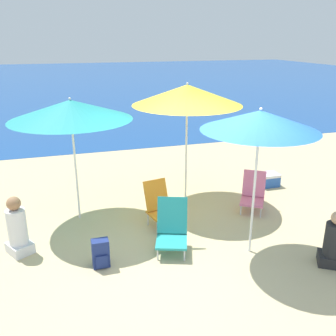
# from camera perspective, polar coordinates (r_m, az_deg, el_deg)

# --- Properties ---
(ground_plane) EXTENTS (60.00, 60.00, 0.00)m
(ground_plane) POSITION_cam_1_polar(r_m,az_deg,el_deg) (5.96, 4.26, -12.24)
(ground_plane) COLOR #C6B284
(sea_water) EXTENTS (60.00, 40.00, 0.01)m
(sea_water) POSITION_cam_1_polar(r_m,az_deg,el_deg) (30.60, -13.61, 12.96)
(sea_water) COLOR #19478C
(sea_water) RESTS_ON ground
(beach_umbrella_yellow) EXTENTS (2.06, 2.06, 2.34)m
(beach_umbrella_yellow) POSITION_cam_1_polar(r_m,az_deg,el_deg) (7.03, 2.93, 11.06)
(beach_umbrella_yellow) COLOR white
(beach_umbrella_yellow) RESTS_ON ground
(beach_umbrella_teal) EXTENTS (2.05, 2.05, 2.19)m
(beach_umbrella_teal) POSITION_cam_1_polar(r_m,az_deg,el_deg) (6.44, -14.62, 8.56)
(beach_umbrella_teal) COLOR white
(beach_umbrella_teal) RESTS_ON ground
(beach_umbrella_blue) EXTENTS (1.64, 1.64, 2.22)m
(beach_umbrella_blue) POSITION_cam_1_polar(r_m,az_deg,el_deg) (5.28, 13.83, 7.01)
(beach_umbrella_blue) COLOR white
(beach_umbrella_blue) RESTS_ON ground
(beach_chair_pink) EXTENTS (0.66, 0.70, 0.73)m
(beach_chair_pink) POSITION_cam_1_polar(r_m,az_deg,el_deg) (7.26, 12.84, -3.65)
(beach_chair_pink) COLOR silver
(beach_chair_pink) RESTS_ON ground
(beach_chair_teal) EXTENTS (0.65, 0.75, 0.78)m
(beach_chair_teal) POSITION_cam_1_polar(r_m,az_deg,el_deg) (5.81, 0.60, -9.05)
(beach_chair_teal) COLOR silver
(beach_chair_teal) RESTS_ON ground
(beach_chair_orange) EXTENTS (0.52, 0.59, 0.78)m
(beach_chair_orange) POSITION_cam_1_polar(r_m,az_deg,el_deg) (6.49, -1.43, -5.45)
(beach_chair_orange) COLOR silver
(beach_chair_orange) RESTS_ON ground
(person_seated_near) EXTENTS (0.47, 0.46, 0.84)m
(person_seated_near) POSITION_cam_1_polar(r_m,az_deg,el_deg) (5.91, 23.95, -10.41)
(person_seated_near) COLOR #262628
(person_seated_near) RESTS_ON ground
(person_seated_far) EXTENTS (0.46, 0.48, 0.92)m
(person_seated_far) POSITION_cam_1_polar(r_m,az_deg,el_deg) (6.11, -21.96, -8.68)
(person_seated_far) COLOR silver
(person_seated_far) RESTS_ON ground
(backpack_navy) EXTENTS (0.24, 0.19, 0.42)m
(backpack_navy) POSITION_cam_1_polar(r_m,az_deg,el_deg) (5.54, -10.21, -12.71)
(backpack_navy) COLOR navy
(backpack_navy) RESTS_ON ground
(cooler_box) EXTENTS (0.46, 0.34, 0.28)m
(cooler_box) POSITION_cam_1_polar(r_m,az_deg,el_deg) (8.55, 14.97, -1.72)
(cooler_box) COLOR #2859B2
(cooler_box) RESTS_ON ground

